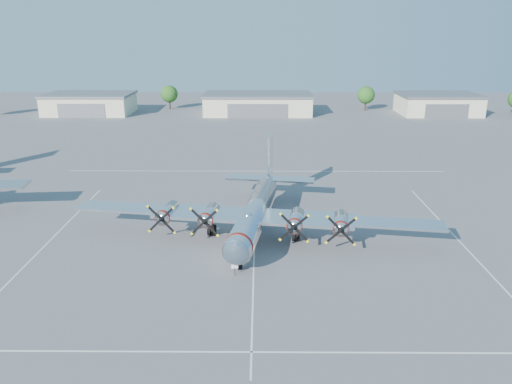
{
  "coord_description": "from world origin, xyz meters",
  "views": [
    {
      "loc": [
        0.54,
        -51.84,
        21.65
      ],
      "look_at": [
        0.12,
        4.5,
        3.2
      ],
      "focal_mm": 35.0,
      "sensor_mm": 36.0,
      "label": 1
    }
  ],
  "objects_px": {
    "hangar_east": "(438,104)",
    "tree_west": "(169,94)",
    "hangar_west": "(90,103)",
    "info_placard": "(235,267)",
    "tree_east": "(366,95)",
    "main_bomber_b29": "(256,232)",
    "hangar_center": "(258,104)"
  },
  "relations": [
    {
      "from": "tree_west",
      "to": "main_bomber_b29",
      "type": "distance_m",
      "value": 93.67
    },
    {
      "from": "main_bomber_b29",
      "to": "hangar_center",
      "type": "bearing_deg",
      "value": 99.04
    },
    {
      "from": "hangar_west",
      "to": "tree_west",
      "type": "relative_size",
      "value": 3.4
    },
    {
      "from": "tree_west",
      "to": "main_bomber_b29",
      "type": "relative_size",
      "value": 0.17
    },
    {
      "from": "tree_west",
      "to": "main_bomber_b29",
      "type": "height_order",
      "value": "tree_west"
    },
    {
      "from": "hangar_east",
      "to": "tree_west",
      "type": "bearing_deg",
      "value": 173.72
    },
    {
      "from": "tree_west",
      "to": "tree_east",
      "type": "bearing_deg",
      "value": -2.08
    },
    {
      "from": "hangar_center",
      "to": "hangar_east",
      "type": "height_order",
      "value": "same"
    },
    {
      "from": "hangar_east",
      "to": "hangar_center",
      "type": "bearing_deg",
      "value": -180.0
    },
    {
      "from": "hangar_center",
      "to": "hangar_east",
      "type": "distance_m",
      "value": 48.0
    },
    {
      "from": "hangar_east",
      "to": "tree_west",
      "type": "xyz_separation_m",
      "value": [
        -73.0,
        8.04,
        1.51
      ]
    },
    {
      "from": "hangar_center",
      "to": "tree_west",
      "type": "relative_size",
      "value": 4.31
    },
    {
      "from": "hangar_west",
      "to": "info_placard",
      "type": "height_order",
      "value": "hangar_west"
    },
    {
      "from": "hangar_west",
      "to": "main_bomber_b29",
      "type": "bearing_deg",
      "value": -61.19
    },
    {
      "from": "tree_east",
      "to": "hangar_east",
      "type": "bearing_deg",
      "value": -18.54
    },
    {
      "from": "tree_west",
      "to": "info_placard",
      "type": "height_order",
      "value": "tree_west"
    },
    {
      "from": "hangar_center",
      "to": "tree_east",
      "type": "distance_m",
      "value": 30.64
    },
    {
      "from": "hangar_west",
      "to": "tree_east",
      "type": "height_order",
      "value": "tree_east"
    },
    {
      "from": "tree_east",
      "to": "info_placard",
      "type": "height_order",
      "value": "tree_east"
    },
    {
      "from": "hangar_center",
      "to": "main_bomber_b29",
      "type": "relative_size",
      "value": 0.72
    },
    {
      "from": "hangar_east",
      "to": "hangar_west",
      "type": "bearing_deg",
      "value": -180.0
    },
    {
      "from": "hangar_center",
      "to": "hangar_east",
      "type": "xyz_separation_m",
      "value": [
        48.0,
        0.0,
        0.0
      ]
    },
    {
      "from": "tree_east",
      "to": "main_bomber_b29",
      "type": "bearing_deg",
      "value": -108.71
    },
    {
      "from": "hangar_center",
      "to": "info_placard",
      "type": "relative_size",
      "value": 24.47
    },
    {
      "from": "hangar_center",
      "to": "tree_west",
      "type": "height_order",
      "value": "tree_west"
    },
    {
      "from": "hangar_east",
      "to": "tree_east",
      "type": "height_order",
      "value": "tree_east"
    },
    {
      "from": "hangar_east",
      "to": "main_bomber_b29",
      "type": "distance_m",
      "value": 95.06
    },
    {
      "from": "tree_west",
      "to": "info_placard",
      "type": "relative_size",
      "value": 5.68
    },
    {
      "from": "tree_west",
      "to": "hangar_east",
      "type": "bearing_deg",
      "value": -6.28
    },
    {
      "from": "hangar_west",
      "to": "tree_west",
      "type": "height_order",
      "value": "tree_west"
    },
    {
      "from": "hangar_west",
      "to": "hangar_east",
      "type": "bearing_deg",
      "value": 0.0
    },
    {
      "from": "hangar_east",
      "to": "info_placard",
      "type": "xyz_separation_m",
      "value": [
        -49.72,
        -92.51,
        -1.89
      ]
    }
  ]
}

